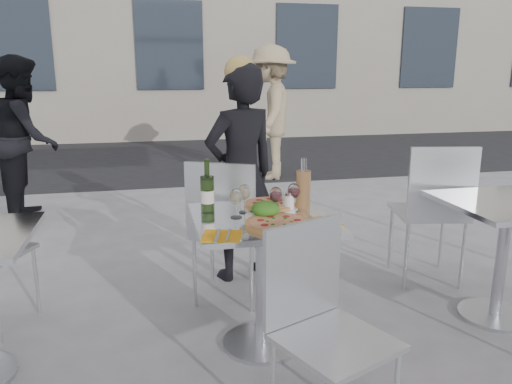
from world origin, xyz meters
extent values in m
plane|color=slate|center=(0.00, 0.00, 0.00)|extent=(80.00, 80.00, 0.00)
cube|color=black|center=(0.00, 6.50, 0.00)|extent=(24.00, 5.00, 0.00)
cylinder|color=#B7BABF|center=(0.00, 0.00, 0.01)|extent=(0.44, 0.44, 0.02)
cylinder|color=#B7BABF|center=(0.00, 0.00, 0.37)|extent=(0.07, 0.07, 0.72)
cube|color=silver|center=(0.00, 0.00, 0.73)|extent=(0.72, 0.72, 0.03)
cylinder|color=#B7BABF|center=(1.50, 0.00, 0.01)|extent=(0.44, 0.44, 0.02)
cylinder|color=#B7BABF|center=(1.50, 0.00, 0.37)|extent=(0.07, 0.07, 0.72)
cube|color=silver|center=(1.50, 0.00, 0.73)|extent=(0.72, 0.72, 0.03)
cylinder|color=silver|center=(0.18, 0.74, 0.23)|extent=(0.03, 0.03, 0.47)
cylinder|color=silver|center=(-0.16, 0.89, 0.23)|extent=(0.03, 0.03, 0.47)
cylinder|color=silver|center=(0.03, 0.40, 0.23)|extent=(0.03, 0.03, 0.47)
cylinder|color=silver|center=(-0.32, 0.55, 0.23)|extent=(0.03, 0.03, 0.47)
cube|color=silver|center=(-0.07, 0.65, 0.48)|extent=(0.58, 0.58, 0.03)
cube|color=silver|center=(-0.16, 0.45, 0.73)|extent=(0.41, 0.21, 0.47)
cylinder|color=silver|center=(0.21, -0.55, 0.22)|extent=(0.02, 0.02, 0.44)
cube|color=silver|center=(0.12, -0.78, 0.45)|extent=(0.54, 0.54, 0.02)
cube|color=silver|center=(0.04, -0.59, 0.68)|extent=(0.39, 0.18, 0.44)
cylinder|color=silver|center=(-1.29, 0.66, 0.22)|extent=(0.02, 0.02, 0.44)
cylinder|color=silver|center=(1.62, 0.80, 0.25)|extent=(0.03, 0.03, 0.49)
cylinder|color=silver|center=(1.23, 0.88, 0.25)|extent=(0.03, 0.03, 0.49)
cylinder|color=silver|center=(1.53, 0.41, 0.25)|extent=(0.03, 0.03, 0.49)
cylinder|color=silver|center=(1.15, 0.50, 0.25)|extent=(0.03, 0.03, 0.49)
cube|color=silver|center=(1.38, 0.65, 0.51)|extent=(0.55, 0.55, 0.03)
cube|color=silver|center=(1.33, 0.42, 0.77)|extent=(0.46, 0.12, 0.49)
imported|color=black|center=(0.07, 0.99, 0.78)|extent=(0.66, 0.55, 1.55)
imported|color=black|center=(-1.78, 3.01, 0.83)|extent=(0.70, 0.86, 1.65)
imported|color=tan|center=(1.14, 4.33, 0.92)|extent=(1.04, 1.35, 1.85)
cylinder|color=tan|center=(0.05, -0.17, 0.76)|extent=(0.34, 0.34, 0.02)
cylinder|color=beige|center=(0.05, -0.17, 0.77)|extent=(0.30, 0.30, 0.00)
cylinder|color=white|center=(0.08, 0.16, 0.76)|extent=(0.33, 0.33, 0.01)
cylinder|color=tan|center=(0.08, 0.16, 0.77)|extent=(0.29, 0.29, 0.02)
cylinder|color=beige|center=(0.08, 0.16, 0.78)|extent=(0.25, 0.25, 0.00)
cylinder|color=white|center=(0.02, -0.01, 0.76)|extent=(0.22, 0.22, 0.01)
ellipsoid|color=#1E5A16|center=(0.02, -0.01, 0.80)|extent=(0.15, 0.15, 0.08)
sphere|color=#B21914|center=(0.06, 0.01, 0.81)|extent=(0.03, 0.03, 0.03)
cylinder|color=#33521E|center=(-0.27, 0.15, 0.85)|extent=(0.07, 0.07, 0.20)
cone|color=#33521E|center=(-0.27, 0.15, 0.95)|extent=(0.07, 0.07, 0.03)
cylinder|color=#33521E|center=(-0.27, 0.15, 0.99)|extent=(0.03, 0.03, 0.10)
cylinder|color=silver|center=(-0.27, 0.15, 0.84)|extent=(0.07, 0.08, 0.07)
cylinder|color=tan|center=(0.26, 0.10, 0.86)|extent=(0.08, 0.08, 0.22)
cylinder|color=white|center=(0.26, 0.10, 1.00)|extent=(0.03, 0.03, 0.08)
cylinder|color=white|center=(0.17, 0.08, 0.80)|extent=(0.06, 0.06, 0.09)
cylinder|color=silver|center=(0.17, 0.08, 0.85)|extent=(0.06, 0.06, 0.02)
cylinder|color=white|center=(-0.14, 0.02, 0.75)|extent=(0.06, 0.06, 0.00)
cylinder|color=white|center=(-0.14, 0.02, 0.80)|extent=(0.01, 0.01, 0.09)
ellipsoid|color=white|center=(-0.14, 0.02, 0.86)|extent=(0.07, 0.07, 0.08)
ellipsoid|color=#F2E7AA|center=(-0.14, 0.02, 0.85)|extent=(0.05, 0.05, 0.05)
cylinder|color=white|center=(-0.07, 0.11, 0.75)|extent=(0.06, 0.06, 0.00)
cylinder|color=white|center=(-0.07, 0.11, 0.80)|extent=(0.01, 0.01, 0.09)
ellipsoid|color=white|center=(-0.07, 0.11, 0.86)|extent=(0.07, 0.07, 0.08)
ellipsoid|color=#F2E7AA|center=(-0.07, 0.11, 0.85)|extent=(0.05, 0.05, 0.05)
cylinder|color=white|center=(0.08, 0.01, 0.75)|extent=(0.06, 0.06, 0.00)
cylinder|color=white|center=(0.08, 0.01, 0.80)|extent=(0.01, 0.01, 0.09)
ellipsoid|color=white|center=(0.08, 0.01, 0.86)|extent=(0.07, 0.07, 0.08)
ellipsoid|color=#460A10|center=(0.08, 0.01, 0.85)|extent=(0.05, 0.05, 0.05)
cylinder|color=white|center=(0.19, 0.07, 0.75)|extent=(0.06, 0.06, 0.00)
cylinder|color=white|center=(0.19, 0.07, 0.80)|extent=(0.01, 0.01, 0.09)
ellipsoid|color=white|center=(0.19, 0.07, 0.86)|extent=(0.07, 0.07, 0.08)
ellipsoid|color=#460A10|center=(0.19, 0.07, 0.85)|extent=(0.05, 0.05, 0.05)
cube|color=orange|center=(-0.26, -0.27, 0.75)|extent=(0.22, 0.22, 0.00)
cube|color=#B7BABF|center=(-0.28, -0.27, 0.76)|extent=(0.07, 0.20, 0.00)
cube|color=#B7BABF|center=(-0.23, -0.27, 0.76)|extent=(0.06, 0.18, 0.00)
cube|color=orange|center=(0.27, -0.15, 0.75)|extent=(0.19, 0.19, 0.00)
cube|color=#B7BABF|center=(0.25, -0.15, 0.76)|extent=(0.03, 0.20, 0.00)
cube|color=#B7BABF|center=(0.30, -0.15, 0.76)|extent=(0.02, 0.18, 0.00)
camera|label=1|loc=(-0.58, -2.46, 1.51)|focal=35.00mm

